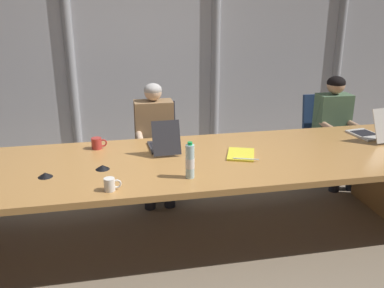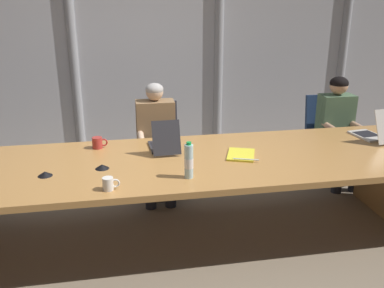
{
  "view_description": "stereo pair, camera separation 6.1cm",
  "coord_description": "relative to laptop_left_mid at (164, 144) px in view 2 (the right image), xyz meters",
  "views": [
    {
      "loc": [
        -0.46,
        -3.19,
        2.0
      ],
      "look_at": [
        0.2,
        0.09,
        0.84
      ],
      "focal_mm": 39.52,
      "sensor_mm": 36.0,
      "label": 1
    },
    {
      "loc": [
        -0.4,
        -3.2,
        2.0
      ],
      "look_at": [
        0.2,
        0.09,
        0.84
      ],
      "focal_mm": 39.52,
      "sensor_mm": 36.0,
      "label": 2
    }
  ],
  "objects": [
    {
      "name": "person_left_mid",
      "position": [
        -0.0,
        0.65,
        -0.12
      ],
      "size": [
        0.4,
        0.55,
        1.19
      ],
      "rotation": [
        0.0,
        0.0,
        -1.58
      ],
      "color": "olive",
      "rests_on": "ground_plane"
    },
    {
      "name": "conference_mic_right_side",
      "position": [
        -0.53,
        -0.34,
        -0.04
      ],
      "size": [
        0.11,
        0.11,
        0.03
      ],
      "primitive_type": "cone",
      "color": "black",
      "rests_on": "conference_table"
    },
    {
      "name": "coffee_mug_near",
      "position": [
        -0.57,
        0.15,
        -0.01
      ],
      "size": [
        0.14,
        0.09,
        0.1
      ],
      "color": "#B2332D",
      "rests_on": "conference_table"
    },
    {
      "name": "water_bottle_primary",
      "position": [
        0.11,
        -0.63,
        0.07
      ],
      "size": [
        0.07,
        0.07,
        0.28
      ],
      "color": "silver",
      "rests_on": "conference_table"
    },
    {
      "name": "office_chair_left_mid",
      "position": [
        0.03,
        0.81,
        -0.44
      ],
      "size": [
        0.6,
        0.6,
        0.94
      ],
      "rotation": [
        0.0,
        0.0,
        -1.61
      ],
      "color": "#2D2D38",
      "rests_on": "ground_plane"
    },
    {
      "name": "spiral_notepad",
      "position": [
        0.62,
        -0.26,
        -0.05
      ],
      "size": [
        0.31,
        0.36,
        0.03
      ],
      "rotation": [
        0.0,
        0.0,
        -0.35
      ],
      "color": "yellow",
      "rests_on": "conference_table"
    },
    {
      "name": "conference_table",
      "position": [
        0.02,
        -0.26,
        -0.19
      ],
      "size": [
        4.66,
        1.24,
        0.74
      ],
      "color": "#B77F42",
      "rests_on": "ground_plane"
    },
    {
      "name": "curtain_backdrop",
      "position": [
        0.02,
        2.06,
        0.53
      ],
      "size": [
        7.26,
        0.17,
        2.65
      ],
      "color": "#B2B2B7",
      "rests_on": "ground_plane"
    },
    {
      "name": "office_chair_center",
      "position": [
        1.99,
        0.8,
        -0.44
      ],
      "size": [
        0.6,
        0.6,
        0.94
      ],
      "rotation": [
        0.0,
        0.0,
        -1.58
      ],
      "color": "navy",
      "rests_on": "ground_plane"
    },
    {
      "name": "laptop_center",
      "position": [
        1.98,
        -0.05,
        0.0
      ],
      "size": [
        0.27,
        0.48,
        0.31
      ],
      "rotation": [
        0.0,
        0.0,
        1.7
      ],
      "color": "beige",
      "rests_on": "conference_table"
    },
    {
      "name": "person_center",
      "position": [
        2.01,
        0.65,
        -0.12
      ],
      "size": [
        0.39,
        0.55,
        1.19
      ],
      "rotation": [
        0.0,
        0.0,
        -1.59
      ],
      "color": "#4C6B4C",
      "rests_on": "ground_plane"
    },
    {
      "name": "ground_plane",
      "position": [
        0.02,
        -0.26,
        -0.8
      ],
      "size": [
        14.53,
        14.53,
        0.0
      ],
      "primitive_type": "plane",
      "color": "#7F705B"
    },
    {
      "name": "conference_mic_left_side",
      "position": [
        -0.94,
        -0.41,
        -0.04
      ],
      "size": [
        0.11,
        0.11,
        0.03
      ],
      "primitive_type": "cone",
      "color": "black",
      "rests_on": "conference_table"
    },
    {
      "name": "laptop_left_mid",
      "position": [
        0.0,
        0.0,
        0.0
      ],
      "size": [
        0.25,
        0.42,
        0.3
      ],
      "rotation": [
        0.0,
        0.0,
        1.61
      ],
      "color": "#2D2D33",
      "rests_on": "conference_table"
    },
    {
      "name": "coffee_mug_far",
      "position": [
        -0.47,
        -0.74,
        -0.01
      ],
      "size": [
        0.12,
        0.08,
        0.09
      ],
      "color": "white",
      "rests_on": "conference_table"
    }
  ]
}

